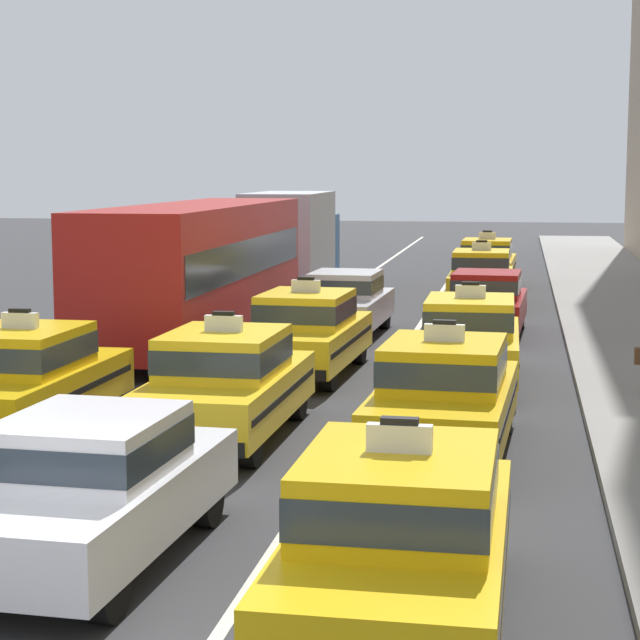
{
  "coord_description": "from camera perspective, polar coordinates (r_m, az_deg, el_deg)",
  "views": [
    {
      "loc": [
        4.12,
        -8.06,
        4.05
      ],
      "look_at": [
        0.55,
        12.31,
        1.3
      ],
      "focal_mm": 64.21,
      "sensor_mm": 36.0,
      "label": 1
    }
  ],
  "objects": [
    {
      "name": "taxi_right_sixth",
      "position": [
        39.42,
        8.32,
        2.88
      ],
      "size": [
        1.95,
        4.61,
        1.96
      ],
      "color": "black",
      "rests_on": "ground"
    },
    {
      "name": "taxi_center_third",
      "position": [
        22.37,
        -0.65,
        -0.57
      ],
      "size": [
        1.99,
        4.63,
        1.96
      ],
      "color": "black",
      "rests_on": "ground"
    },
    {
      "name": "lane_stripe_center_right",
      "position": [
        28.46,
        4.76,
        -0.62
      ],
      "size": [
        0.14,
        80.0,
        0.01
      ],
      "primitive_type": "cube",
      "color": "silver",
      "rests_on": "ground"
    },
    {
      "name": "taxi_right_second",
      "position": [
        16.22,
        6.22,
        -3.74
      ],
      "size": [
        2.02,
        4.64,
        1.96
      ],
      "color": "black",
      "rests_on": "ground"
    },
    {
      "name": "sedan_right_fourth",
      "position": [
        27.94,
        8.31,
        0.91
      ],
      "size": [
        1.95,
        4.37,
        1.58
      ],
      "color": "black",
      "rests_on": "ground"
    },
    {
      "name": "box_truck_left_fourth",
      "position": [
        38.12,
        -1.35,
        4.16
      ],
      "size": [
        2.37,
        6.99,
        3.27
      ],
      "color": "black",
      "rests_on": "ground"
    },
    {
      "name": "sedan_center_fourth",
      "position": [
        27.69,
        1.3,
        0.93
      ],
      "size": [
        1.9,
        4.36,
        1.58
      ],
      "color": "black",
      "rests_on": "ground"
    },
    {
      "name": "taxi_right_third",
      "position": [
        21.59,
        7.48,
        -0.93
      ],
      "size": [
        1.85,
        4.57,
        1.96
      ],
      "color": "black",
      "rests_on": "ground"
    },
    {
      "name": "bus_left_third",
      "position": [
        26.88,
        -6.01,
        2.77
      ],
      "size": [
        2.56,
        11.21,
        3.22
      ],
      "color": "black",
      "rests_on": "ground"
    },
    {
      "name": "taxi_left_second",
      "position": [
        17.97,
        -14.49,
        -2.83
      ],
      "size": [
        1.89,
        4.59,
        1.96
      ],
      "color": "black",
      "rests_on": "ground"
    },
    {
      "name": "taxi_right_fifth",
      "position": [
        34.04,
        8.04,
        2.15
      ],
      "size": [
        1.82,
        4.56,
        1.96
      ],
      "color": "black",
      "rests_on": "ground"
    },
    {
      "name": "sedan_center_nearest",
      "position": [
        12.01,
        -11.23,
        -8.03
      ],
      "size": [
        1.96,
        4.38,
        1.58
      ],
      "color": "black",
      "rests_on": "ground"
    },
    {
      "name": "taxi_right_nearest",
      "position": [
        10.09,
        4.0,
        -10.75
      ],
      "size": [
        1.86,
        4.58,
        1.96
      ],
      "color": "black",
      "rests_on": "ground"
    },
    {
      "name": "lane_stripe_left_center",
      "position": [
        28.92,
        -1.57,
        -0.47
      ],
      "size": [
        0.14,
        80.0,
        0.01
      ],
      "primitive_type": "cube",
      "color": "silver",
      "rests_on": "ground"
    },
    {
      "name": "taxi_center_second",
      "position": [
        17.13,
        -4.7,
        -3.12
      ],
      "size": [
        1.88,
        4.59,
        1.96
      ],
      "color": "black",
      "rests_on": "ground"
    }
  ]
}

